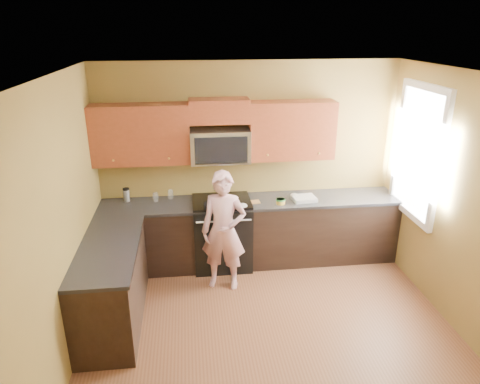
{
  "coord_description": "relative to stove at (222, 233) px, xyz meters",
  "views": [
    {
      "loc": [
        -0.8,
        -3.62,
        3.11
      ],
      "look_at": [
        -0.2,
        1.3,
        1.2
      ],
      "focal_mm": 32.54,
      "sensor_mm": 36.0,
      "label": 1
    }
  ],
  "objects": [
    {
      "name": "floor",
      "position": [
        0.4,
        -1.68,
        -0.47
      ],
      "size": [
        4.0,
        4.0,
        0.0
      ],
      "primitive_type": "plane",
      "color": "brown",
      "rests_on": "ground"
    },
    {
      "name": "ceiling",
      "position": [
        0.4,
        -1.68,
        2.23
      ],
      "size": [
        4.0,
        4.0,
        0.0
      ],
      "primitive_type": "plane",
      "rotation": [
        3.14,
        0.0,
        0.0
      ],
      "color": "white",
      "rests_on": "ground"
    },
    {
      "name": "wall_back",
      "position": [
        0.4,
        0.32,
        0.88
      ],
      "size": [
        4.0,
        0.0,
        4.0
      ],
      "primitive_type": "plane",
      "rotation": [
        1.57,
        0.0,
        0.0
      ],
      "color": "brown",
      "rests_on": "ground"
    },
    {
      "name": "wall_left",
      "position": [
        -1.6,
        -1.68,
        0.88
      ],
      "size": [
        0.0,
        4.0,
        4.0
      ],
      "primitive_type": "plane",
      "rotation": [
        1.57,
        0.0,
        1.57
      ],
      "color": "brown",
      "rests_on": "ground"
    },
    {
      "name": "wall_right",
      "position": [
        2.4,
        -1.68,
        0.88
      ],
      "size": [
        0.0,
        4.0,
        4.0
      ],
      "primitive_type": "plane",
      "rotation": [
        1.57,
        0.0,
        -1.57
      ],
      "color": "brown",
      "rests_on": "ground"
    },
    {
      "name": "cabinet_back_run",
      "position": [
        0.4,
        0.02,
        -0.03
      ],
      "size": [
        4.0,
        0.6,
        0.88
      ],
      "primitive_type": "cube",
      "color": "black",
      "rests_on": "floor"
    },
    {
      "name": "cabinet_left_run",
      "position": [
        -1.3,
        -1.08,
        -0.03
      ],
      "size": [
        0.6,
        1.6,
        0.88
      ],
      "primitive_type": "cube",
      "color": "black",
      "rests_on": "floor"
    },
    {
      "name": "countertop_back",
      "position": [
        0.4,
        0.01,
        0.43
      ],
      "size": [
        4.0,
        0.62,
        0.04
      ],
      "primitive_type": "cube",
      "color": "black",
      "rests_on": "cabinet_back_run"
    },
    {
      "name": "countertop_left",
      "position": [
        -1.29,
        -1.08,
        0.43
      ],
      "size": [
        0.62,
        1.6,
        0.04
      ],
      "primitive_type": "cube",
      "color": "black",
      "rests_on": "cabinet_left_run"
    },
    {
      "name": "stove",
      "position": [
        0.0,
        0.0,
        0.0
      ],
      "size": [
        0.76,
        0.65,
        0.95
      ],
      "primitive_type": null,
      "color": "black",
      "rests_on": "floor"
    },
    {
      "name": "microwave",
      "position": [
        0.0,
        0.12,
        0.97
      ],
      "size": [
        0.76,
        0.4,
        0.42
      ],
      "primitive_type": null,
      "color": "silver",
      "rests_on": "wall_back"
    },
    {
      "name": "upper_cab_left",
      "position": [
        -0.99,
        0.16,
        0.97
      ],
      "size": [
        1.22,
        0.33,
        0.75
      ],
      "primitive_type": null,
      "color": "maroon",
      "rests_on": "wall_back"
    },
    {
      "name": "upper_cab_right",
      "position": [
        0.94,
        0.16,
        0.97
      ],
      "size": [
        1.12,
        0.33,
        0.75
      ],
      "primitive_type": null,
      "color": "maroon",
      "rests_on": "wall_back"
    },
    {
      "name": "upper_cab_over_mw",
      "position": [
        0.0,
        0.16,
        1.62
      ],
      "size": [
        0.76,
        0.33,
        0.3
      ],
      "primitive_type": "cube",
      "color": "maroon",
      "rests_on": "wall_back"
    },
    {
      "name": "window",
      "position": [
        2.38,
        -0.48,
        1.17
      ],
      "size": [
        0.06,
        1.06,
        1.66
      ],
      "primitive_type": null,
      "color": "white",
      "rests_on": "wall_right"
    },
    {
      "name": "woman",
      "position": [
        -0.02,
        -0.53,
        0.28
      ],
      "size": [
        0.63,
        0.49,
        1.52
      ],
      "primitive_type": "imported",
      "rotation": [
        0.0,
        0.0,
        -0.26
      ],
      "color": "#D0687F",
      "rests_on": "floor"
    },
    {
      "name": "frying_pan",
      "position": [
        -0.11,
        -0.24,
        0.47
      ],
      "size": [
        0.3,
        0.49,
        0.06
      ],
      "primitive_type": null,
      "rotation": [
        0.0,
        0.0,
        -0.06
      ],
      "color": "black",
      "rests_on": "stove"
    },
    {
      "name": "butter_tub",
      "position": [
        0.76,
        -0.14,
        0.45
      ],
      "size": [
        0.13,
        0.13,
        0.09
      ],
      "primitive_type": null,
      "rotation": [
        0.0,
        0.0,
        0.1
      ],
      "color": "gold",
      "rests_on": "countertop_back"
    },
    {
      "name": "toast_slice",
      "position": [
        0.45,
        -0.06,
        0.45
      ],
      "size": [
        0.12,
        0.12,
        0.01
      ],
      "primitive_type": "cube",
      "rotation": [
        0.0,
        0.0,
        0.1
      ],
      "color": "#B27F47",
      "rests_on": "countertop_back"
    },
    {
      "name": "napkin_a",
      "position": [
        0.26,
        -0.23,
        0.48
      ],
      "size": [
        0.14,
        0.15,
        0.06
      ],
      "primitive_type": "ellipsoid",
      "rotation": [
        0.0,
        0.0,
        -0.35
      ],
      "color": "silver",
      "rests_on": "countertop_back"
    },
    {
      "name": "napkin_b",
      "position": [
        0.99,
        0.03,
        0.48
      ],
      "size": [
        0.13,
        0.14,
        0.07
      ],
      "primitive_type": "ellipsoid",
      "rotation": [
        0.0,
        0.0,
        -0.09
      ],
      "color": "silver",
      "rests_on": "countertop_back"
    },
    {
      "name": "dish_towel",
      "position": [
        1.1,
        -0.06,
        0.47
      ],
      "size": [
        0.32,
        0.27,
        0.05
      ],
      "primitive_type": "cube",
      "rotation": [
        0.0,
        0.0,
        0.09
      ],
      "color": "silver",
      "rests_on": "countertop_back"
    },
    {
      "name": "travel_mug",
      "position": [
        -1.24,
        0.19,
        0.44
      ],
      "size": [
        0.1,
        0.1,
        0.18
      ],
      "primitive_type": null,
      "rotation": [
        0.0,
        0.0,
        -0.19
      ],
      "color": "silver",
      "rests_on": "countertop_back"
    },
    {
      "name": "glass_b",
      "position": [
        -0.67,
        0.22,
        0.51
      ],
      "size": [
        0.09,
        0.09,
        0.12
      ],
      "primitive_type": "cylinder",
      "rotation": [
        0.0,
        0.0,
        -0.31
      ],
      "color": "silver",
      "rests_on": "countertop_back"
    },
    {
      "name": "glass_c",
      "position": [
        -0.86,
        0.14,
        0.51
      ],
      "size": [
        0.09,
        0.09,
        0.12
      ],
      "primitive_type": "cylinder",
      "rotation": [
        0.0,
        0.0,
        -0.37
      ],
      "color": "silver",
      "rests_on": "countertop_back"
    }
  ]
}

